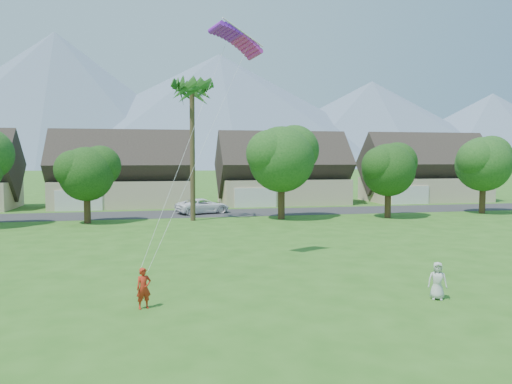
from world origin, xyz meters
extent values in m
plane|color=#2D6019|center=(0.00, 0.00, 0.00)|extent=(500.00, 500.00, 0.00)
cube|color=#2D2D30|center=(0.00, 34.00, 0.01)|extent=(90.00, 7.00, 0.01)
imported|color=#B52814|center=(-5.73, 2.82, 0.77)|extent=(0.65, 0.53, 1.54)
imported|color=beige|center=(5.69, 1.74, 0.75)|extent=(0.86, 0.73, 1.50)
imported|color=white|center=(-0.62, 34.00, 0.75)|extent=(5.96, 4.28, 1.51)
cone|color=slate|center=(-55.00, 260.00, 35.00)|extent=(190.00, 190.00, 70.00)
cone|color=slate|center=(30.00, 260.00, 31.00)|extent=(240.00, 240.00, 62.00)
cone|color=slate|center=(120.00, 260.00, 25.00)|extent=(200.00, 200.00, 50.00)
cone|color=slate|center=(200.00, 260.00, 22.50)|extent=(180.00, 180.00, 45.00)
cube|color=beige|center=(-9.00, 43.00, 1.50)|extent=(15.00, 8.00, 3.00)
cube|color=#382D28|center=(-9.00, 43.00, 4.79)|extent=(15.75, 8.15, 8.15)
cube|color=silver|center=(-13.20, 38.94, 1.10)|extent=(4.80, 0.12, 2.20)
cube|color=beige|center=(10.00, 43.00, 1.50)|extent=(15.00, 8.00, 3.00)
cube|color=#382D28|center=(10.00, 43.00, 4.79)|extent=(15.75, 8.15, 8.15)
cube|color=silver|center=(5.80, 38.94, 1.10)|extent=(4.80, 0.12, 2.20)
cube|color=beige|center=(29.00, 43.00, 1.50)|extent=(15.00, 8.00, 3.00)
cube|color=#382D28|center=(29.00, 43.00, 4.79)|extent=(15.75, 8.15, 8.15)
cube|color=silver|center=(24.80, 38.94, 1.10)|extent=(4.80, 0.12, 2.20)
cylinder|color=#47301C|center=(-11.00, 28.50, 1.09)|extent=(0.56, 0.56, 2.18)
sphere|color=#214916|center=(-11.00, 28.50, 4.22)|extent=(4.62, 4.62, 4.62)
cylinder|color=#47301C|center=(6.00, 28.00, 1.41)|extent=(0.62, 0.62, 2.82)
sphere|color=#214916|center=(6.00, 28.00, 5.46)|extent=(5.98, 5.98, 5.98)
cylinder|color=#47301C|center=(16.00, 27.00, 1.15)|extent=(0.58, 0.58, 2.30)
sphere|color=#214916|center=(16.00, 27.00, 4.46)|extent=(4.90, 4.90, 4.90)
cylinder|color=#47301C|center=(27.00, 28.50, 1.28)|extent=(0.60, 0.60, 2.56)
sphere|color=#214916|center=(27.00, 28.50, 4.96)|extent=(5.44, 5.44, 5.44)
cylinder|color=#4C3D26|center=(-2.00, 28.50, 6.00)|extent=(0.44, 0.44, 12.00)
sphere|color=#286021|center=(-2.00, 28.50, 12.30)|extent=(3.00, 3.00, 3.00)
cube|color=purple|center=(-1.70, 10.33, 11.92)|extent=(1.77, 1.57, 0.50)
cube|color=#CA26A6|center=(-0.23, 10.33, 11.92)|extent=(1.77, 1.57, 0.50)
camera|label=1|loc=(-5.25, -15.95, 5.65)|focal=35.00mm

